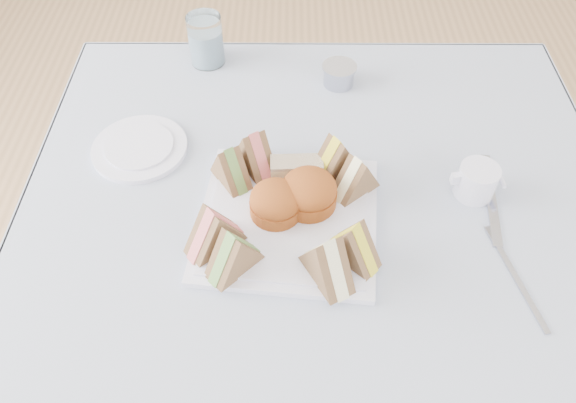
{
  "coord_description": "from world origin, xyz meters",
  "views": [
    {
      "loc": [
        -0.05,
        -0.57,
        1.47
      ],
      "look_at": [
        -0.06,
        0.01,
        0.8
      ],
      "focal_mm": 35.0,
      "sensor_mm": 36.0,
      "label": 1
    }
  ],
  "objects_px": {
    "table": "(314,332)",
    "water_glass": "(206,40)",
    "serving_plate": "(288,219)",
    "creamer_jug": "(477,181)"
  },
  "relations": [
    {
      "from": "table",
      "to": "creamer_jug",
      "type": "xyz_separation_m",
      "value": [
        0.26,
        0.07,
        0.41
      ]
    },
    {
      "from": "water_glass",
      "to": "creamer_jug",
      "type": "bearing_deg",
      "value": -37.4
    },
    {
      "from": "serving_plate",
      "to": "creamer_jug",
      "type": "xyz_separation_m",
      "value": [
        0.32,
        0.06,
        0.02
      ]
    },
    {
      "from": "table",
      "to": "creamer_jug",
      "type": "height_order",
      "value": "creamer_jug"
    },
    {
      "from": "table",
      "to": "serving_plate",
      "type": "bearing_deg",
      "value": 173.93
    },
    {
      "from": "table",
      "to": "serving_plate",
      "type": "xyz_separation_m",
      "value": [
        -0.06,
        0.01,
        0.38
      ]
    },
    {
      "from": "table",
      "to": "water_glass",
      "type": "bearing_deg",
      "value": 117.26
    },
    {
      "from": "serving_plate",
      "to": "creamer_jug",
      "type": "bearing_deg",
      "value": 17.42
    },
    {
      "from": "table",
      "to": "water_glass",
      "type": "distance_m",
      "value": 0.66
    },
    {
      "from": "table",
      "to": "serving_plate",
      "type": "height_order",
      "value": "serving_plate"
    }
  ]
}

